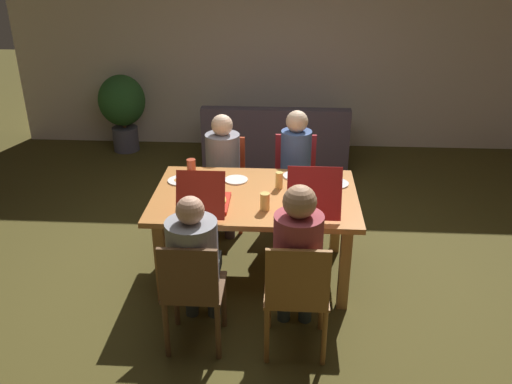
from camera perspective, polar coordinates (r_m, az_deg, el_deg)
ground_plane at (r=4.81m, az=-0.07°, el=-8.51°), size 20.00×20.00×0.00m
back_wall at (r=7.43m, az=1.55°, el=15.87°), size 6.93×0.12×2.93m
dining_table at (r=4.47m, az=-0.08°, el=-1.35°), size 1.66×1.09×0.77m
chair_0 at (r=5.46m, az=-3.33°, el=1.62°), size 0.42×0.44×0.87m
person_0 at (r=5.26m, az=-3.55°, el=3.03°), size 0.33×0.49×1.16m
chair_1 at (r=5.44m, az=4.11°, el=1.37°), size 0.43×0.43×0.90m
person_1 at (r=5.21m, az=4.19°, el=3.01°), size 0.29×0.51×1.21m
chair_2 at (r=3.77m, az=-6.70°, el=-10.19°), size 0.41×0.40×0.89m
person_2 at (r=3.78m, az=-6.50°, el=-6.63°), size 0.35×0.52×1.16m
chair_3 at (r=3.69m, az=4.29°, el=-10.45°), size 0.44×0.42×0.91m
person_3 at (r=3.69m, az=4.38°, el=-6.40°), size 0.33×0.50×1.26m
pizza_box_0 at (r=4.22m, az=-5.36°, el=-0.95°), size 0.36×0.49×0.37m
pizza_box_1 at (r=4.21m, az=5.95°, el=-0.93°), size 0.40×0.50×0.41m
plate_0 at (r=4.68m, az=-2.10°, el=1.28°), size 0.20×0.20×0.01m
plate_1 at (r=4.66m, az=8.37°, el=0.94°), size 0.22×0.22×0.03m
plate_2 at (r=4.77m, az=4.19°, el=1.70°), size 0.22×0.22×0.01m
plate_3 at (r=4.71m, az=-7.93°, el=1.25°), size 0.22×0.22×0.03m
drinking_glass_0 at (r=4.88m, az=-6.81°, el=2.78°), size 0.08×0.08×0.11m
drinking_glass_1 at (r=4.15m, az=0.94°, el=-1.02°), size 0.07×0.07×0.14m
drinking_glass_2 at (r=4.52m, az=2.45°, el=1.25°), size 0.06×0.06×0.14m
couch at (r=6.95m, az=2.07°, el=5.20°), size 1.79×0.82×0.82m
potted_plant at (r=7.54m, az=-13.86°, el=8.80°), size 0.61×0.61×1.04m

